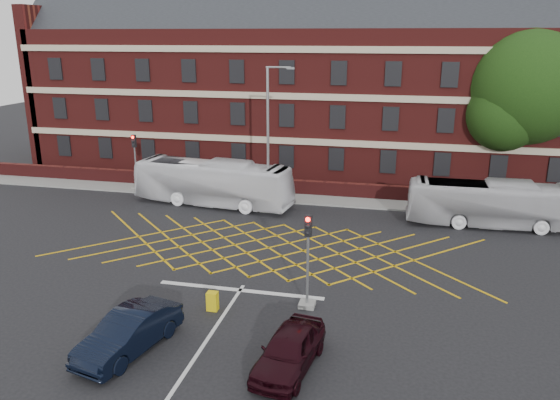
% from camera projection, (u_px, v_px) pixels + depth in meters
% --- Properties ---
extents(ground, '(120.00, 120.00, 0.00)m').
position_uv_depth(ground, '(259.00, 262.00, 28.96)').
color(ground, black).
rests_on(ground, ground).
extents(victorian_building, '(51.00, 12.17, 20.40)m').
position_uv_depth(victorian_building, '(327.00, 80.00, 47.15)').
color(victorian_building, '#561716').
rests_on(victorian_building, ground).
extents(boundary_wall, '(56.00, 0.50, 1.10)m').
position_uv_depth(boundary_wall, '(304.00, 188.00, 40.93)').
color(boundary_wall, '#4A1314').
rests_on(boundary_wall, ground).
extents(far_pavement, '(60.00, 3.00, 0.12)m').
position_uv_depth(far_pavement, '(302.00, 198.00, 40.14)').
color(far_pavement, slate).
rests_on(far_pavement, ground).
extents(box_junction_hatching, '(8.22, 8.22, 0.02)m').
position_uv_depth(box_junction_hatching, '(269.00, 248.00, 30.82)').
color(box_junction_hatching, '#CC990C').
rests_on(box_junction_hatching, ground).
extents(stop_line, '(8.00, 0.30, 0.02)m').
position_uv_depth(stop_line, '(240.00, 290.00, 25.69)').
color(stop_line, silver).
rests_on(stop_line, ground).
extents(centre_line, '(0.15, 14.00, 0.02)m').
position_uv_depth(centre_line, '(188.00, 369.00, 19.63)').
color(centre_line, silver).
rests_on(centre_line, ground).
extents(bus_left, '(11.68, 4.19, 3.18)m').
position_uv_depth(bus_left, '(213.00, 183.00, 38.28)').
color(bus_left, white).
rests_on(bus_left, ground).
extents(bus_right, '(10.44, 2.62, 2.90)m').
position_uv_depth(bus_right, '(492.00, 204.00, 33.98)').
color(bus_right, silver).
rests_on(bus_right, ground).
extents(car_navy, '(2.69, 4.96, 1.55)m').
position_uv_depth(car_navy, '(129.00, 332.00, 20.57)').
color(car_navy, black).
rests_on(car_navy, ground).
extents(car_maroon, '(2.35, 4.52, 1.47)m').
position_uv_depth(car_maroon, '(289.00, 350.00, 19.52)').
color(car_maroon, black).
rests_on(car_maroon, ground).
extents(deciduous_tree, '(8.30, 8.24, 12.06)m').
position_uv_depth(deciduous_tree, '(526.00, 95.00, 39.21)').
color(deciduous_tree, black).
rests_on(deciduous_tree, ground).
extents(traffic_light_near, '(0.70, 0.70, 4.27)m').
position_uv_depth(traffic_light_near, '(308.00, 270.00, 23.65)').
color(traffic_light_near, slate).
rests_on(traffic_light_near, ground).
extents(traffic_light_far, '(0.70, 0.70, 4.27)m').
position_uv_depth(traffic_light_far, '(136.00, 167.00, 42.05)').
color(traffic_light_far, slate).
rests_on(traffic_light_far, ground).
extents(street_lamp, '(2.25, 1.00, 9.64)m').
position_uv_depth(street_lamp, '(269.00, 163.00, 36.34)').
color(street_lamp, slate).
rests_on(street_lamp, ground).
extents(direction_signs, '(1.10, 0.16, 2.20)m').
position_uv_depth(direction_signs, '(151.00, 172.00, 42.17)').
color(direction_signs, gray).
rests_on(direction_signs, ground).
extents(utility_cabinet, '(0.47, 0.38, 0.85)m').
position_uv_depth(utility_cabinet, '(212.00, 301.00, 23.74)').
color(utility_cabinet, '#D9BD0C').
rests_on(utility_cabinet, ground).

